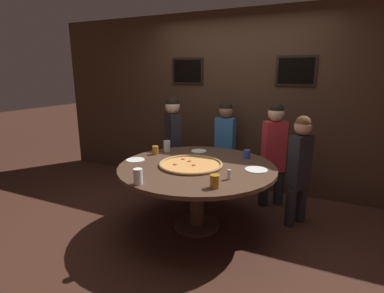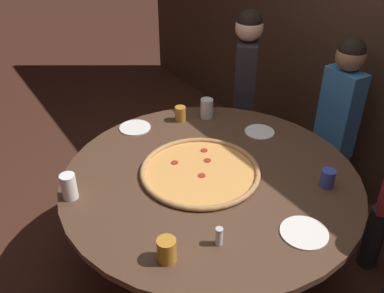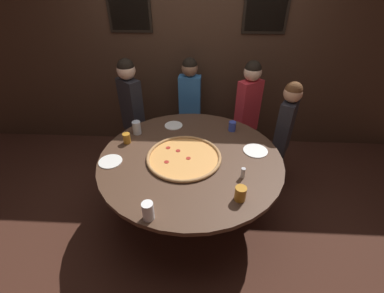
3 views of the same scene
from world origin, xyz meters
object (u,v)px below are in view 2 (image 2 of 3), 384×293
(drink_cup_by_shaker, at_px, (69,186))
(condiment_shaker, at_px, (219,236))
(white_plate_near_front, at_px, (135,128))
(diner_side_left, at_px, (245,86))
(dining_table, at_px, (210,192))
(drink_cup_front_edge, at_px, (167,250))
(drink_cup_near_left, at_px, (207,108))
(giant_pizza, at_px, (200,171))
(diner_far_right, at_px, (338,116))
(drink_cup_near_right, at_px, (180,114))
(white_plate_left_side, at_px, (260,132))
(white_plate_right_side, at_px, (304,233))
(drink_cup_beside_pizza, at_px, (328,178))

(drink_cup_by_shaker, relative_size, condiment_shaker, 1.51)
(white_plate_near_front, xyz_separation_m, diner_side_left, (-0.04, 0.99, 0.05))
(dining_table, xyz_separation_m, drink_cup_front_edge, (0.41, -0.53, 0.18))
(drink_cup_near_left, relative_size, white_plate_near_front, 0.65)
(dining_table, bearing_deg, giant_pizza, -148.92)
(drink_cup_by_shaker, height_order, diner_far_right, diner_far_right)
(white_plate_near_front, relative_size, diner_far_right, 0.16)
(drink_cup_near_right, distance_m, white_plate_left_side, 0.57)
(diner_far_right, bearing_deg, giant_pizza, 94.14)
(giant_pizza, bearing_deg, white_plate_near_front, -172.64)
(dining_table, distance_m, diner_far_right, 1.17)
(white_plate_near_front, bearing_deg, white_plate_left_side, 53.18)
(giant_pizza, bearing_deg, white_plate_right_side, 12.33)
(drink_cup_front_edge, bearing_deg, drink_cup_beside_pizza, 88.96)
(giant_pizza, xyz_separation_m, condiment_shaker, (0.52, -0.24, 0.04))
(drink_cup_near_right, bearing_deg, drink_cup_front_edge, -34.35)
(drink_cup_near_right, bearing_deg, white_plate_left_side, 39.72)
(white_plate_right_side, height_order, white_plate_near_front, same)
(drink_cup_near_left, xyz_separation_m, white_plate_near_front, (-0.14, -0.50, -0.07))
(white_plate_near_front, bearing_deg, drink_cup_near_right, 76.75)
(drink_cup_beside_pizza, relative_size, drink_cup_front_edge, 0.89)
(white_plate_right_side, relative_size, diner_side_left, 0.17)
(drink_cup_beside_pizza, xyz_separation_m, white_plate_right_side, (0.20, -0.38, -0.05))
(condiment_shaker, distance_m, diner_far_right, 1.53)
(drink_cup_near_right, bearing_deg, condiment_shaker, -23.02)
(drink_cup_by_shaker, bearing_deg, diner_side_left, 107.67)
(white_plate_right_side, xyz_separation_m, white_plate_near_front, (-1.36, -0.24, 0.00))
(drink_cup_near_right, height_order, white_plate_right_side, drink_cup_near_right)
(diner_far_right, bearing_deg, white_plate_near_front, 66.33)
(dining_table, distance_m, white_plate_near_front, 0.75)
(dining_table, distance_m, white_plate_left_side, 0.61)
(drink_cup_front_edge, bearing_deg, diner_far_right, 105.87)
(drink_cup_beside_pizza, height_order, drink_cup_near_left, drink_cup_near_left)
(white_plate_left_side, bearing_deg, dining_table, -68.27)
(white_plate_right_side, xyz_separation_m, diner_far_right, (-0.70, 1.05, 0.01))
(drink_cup_beside_pizza, relative_size, white_plate_right_side, 0.45)
(white_plate_near_front, bearing_deg, condiment_shaker, -7.36)
(dining_table, height_order, white_plate_near_front, white_plate_near_front)
(white_plate_near_front, bearing_deg, diner_side_left, 92.25)
(white_plate_right_side, height_order, diner_side_left, diner_side_left)
(diner_far_right, bearing_deg, white_plate_right_side, 127.32)
(drink_cup_front_edge, relative_size, drink_cup_by_shaker, 0.82)
(white_plate_left_side, relative_size, white_plate_right_side, 0.85)
(drink_cup_near_right, xyz_separation_m, condiment_shaker, (1.12, -0.47, -0.00))
(diner_far_right, bearing_deg, white_plate_left_side, 79.52)
(drink_cup_front_edge, distance_m, drink_cup_near_right, 1.29)
(drink_cup_near_right, bearing_deg, drink_cup_by_shaker, -66.98)
(drink_cup_beside_pizza, xyz_separation_m, condiment_shaker, (0.03, -0.77, -0.00))
(drink_cup_beside_pizza, distance_m, diner_far_right, 0.84)
(drink_cup_near_left, relative_size, condiment_shaker, 1.44)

